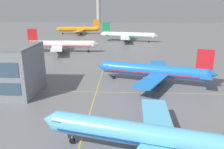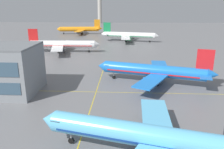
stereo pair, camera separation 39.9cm
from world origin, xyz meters
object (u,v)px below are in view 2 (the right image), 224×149
(control_tower, at_px, (100,5))
(airliner_second_row, at_px, (154,71))
(airliner_front_gate, at_px, (146,136))
(airliner_far_right_stand, at_px, (80,29))
(airliner_far_left_stand, at_px, (129,35))
(airliner_third_row, at_px, (62,44))

(control_tower, bearing_deg, airliner_second_row, -80.05)
(airliner_front_gate, bearing_deg, airliner_second_row, 81.06)
(airliner_front_gate, distance_m, airliner_far_right_stand, 165.01)
(airliner_front_gate, height_order, airliner_far_left_stand, airliner_far_left_stand)
(airliner_third_row, distance_m, control_tower, 193.18)
(airliner_third_row, bearing_deg, airliner_far_right_stand, 93.96)
(airliner_third_row, distance_m, airliner_far_right_stand, 76.72)
(airliner_far_right_stand, bearing_deg, airliner_second_row, -69.31)
(airliner_far_left_stand, height_order, control_tower, control_tower)
(airliner_second_row, distance_m, control_tower, 243.03)
(airliner_second_row, relative_size, airliner_third_row, 0.96)
(airliner_far_right_stand, bearing_deg, airliner_third_row, -86.04)
(airliner_second_row, relative_size, airliner_far_left_stand, 0.94)
(airliner_third_row, height_order, airliner_far_left_stand, airliner_far_left_stand)
(airliner_front_gate, height_order, control_tower, control_tower)
(airliner_third_row, xyz_separation_m, control_tower, (-0.72, 192.20, 19.41))
(airliner_far_right_stand, distance_m, control_tower, 117.38)
(airliner_far_left_stand, xyz_separation_m, control_tower, (-35.34, 154.59, 19.32))
(airliner_front_gate, xyz_separation_m, control_tower, (-36.03, 275.60, 19.54))
(airliner_third_row, bearing_deg, airliner_front_gate, -67.06)
(airliner_far_left_stand, bearing_deg, airliner_far_right_stand, 135.72)
(control_tower, bearing_deg, airliner_far_left_stand, -77.12)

